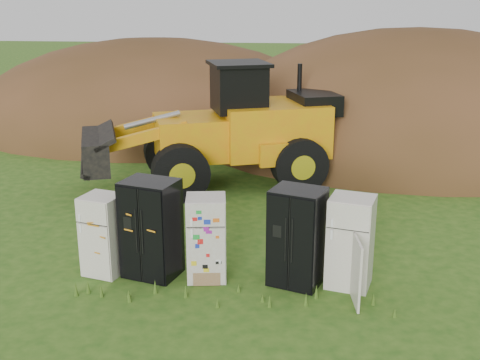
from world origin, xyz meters
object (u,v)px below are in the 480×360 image
at_px(fridge_sticker, 206,238).
at_px(fridge_black_right, 297,237).
at_px(fridge_open_door, 350,242).
at_px(fridge_black_side, 151,228).
at_px(wheel_loader, 208,126).
at_px(fridge_leftmost, 104,235).

bearing_deg(fridge_sticker, fridge_black_right, -8.96).
xyz_separation_m(fridge_sticker, fridge_open_door, (2.75, -0.02, 0.05)).
xyz_separation_m(fridge_black_side, fridge_black_right, (2.84, -0.08, -0.03)).
height_order(fridge_sticker, wheel_loader, wheel_loader).
bearing_deg(wheel_loader, fridge_open_door, -78.28).
relative_size(fridge_black_right, fridge_open_door, 1.07).
bearing_deg(fridge_black_right, fridge_black_side, -161.62).
height_order(fridge_leftmost, fridge_open_door, fridge_open_door).
distance_m(fridge_sticker, fridge_open_door, 2.75).
height_order(fridge_black_side, wheel_loader, wheel_loader).
xyz_separation_m(fridge_leftmost, fridge_sticker, (2.06, -0.03, 0.03)).
height_order(fridge_leftmost, wheel_loader, wheel_loader).
distance_m(fridge_leftmost, wheel_loader, 6.14).
bearing_deg(fridge_black_right, fridge_leftmost, -160.93).
distance_m(fridge_black_side, wheel_loader, 5.98).
bearing_deg(fridge_open_door, wheel_loader, 135.70).
height_order(fridge_leftmost, fridge_black_side, fridge_black_side).
xyz_separation_m(fridge_leftmost, fridge_black_right, (3.80, -0.05, 0.14)).
xyz_separation_m(fridge_sticker, fridge_black_right, (1.74, -0.03, 0.11)).
bearing_deg(wheel_loader, fridge_black_right, -85.85).
relative_size(fridge_sticker, fridge_black_right, 0.88).
distance_m(fridge_black_side, fridge_sticker, 1.10).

